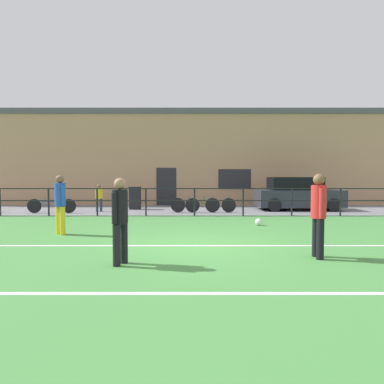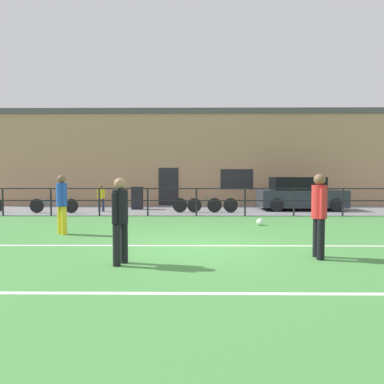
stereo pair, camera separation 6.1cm
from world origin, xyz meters
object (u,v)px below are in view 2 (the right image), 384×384
(spectator_child, at_px, (101,196))
(trash_bin_0, at_px, (137,198))
(player_striker, at_px, (62,201))
(soccer_ball_match, at_px, (260,222))
(parked_car_red, at_px, (300,194))
(player_goalkeeper, at_px, (120,216))
(bicycle_parked_3, at_px, (197,205))
(bicycle_parked_2, at_px, (212,205))
(player_winger, at_px, (319,210))
(bicycle_parked_0, at_px, (54,206))

(spectator_child, distance_m, trash_bin_0, 1.84)
(player_striker, relative_size, soccer_ball_match, 7.31)
(spectator_child, bearing_deg, player_striker, 93.14)
(parked_car_red, bearing_deg, player_striker, -141.98)
(player_goalkeeper, height_order, soccer_ball_match, player_goalkeeper)
(parked_car_red, xyz_separation_m, bicycle_parked_3, (-4.93, -1.18, -0.41))
(spectator_child, xyz_separation_m, bicycle_parked_3, (4.39, -0.36, -0.37))
(bicycle_parked_2, bearing_deg, player_winger, -78.63)
(player_goalkeeper, height_order, trash_bin_0, player_goalkeeper)
(player_striker, bearing_deg, parked_car_red, 81.59)
(soccer_ball_match, relative_size, bicycle_parked_0, 0.11)
(soccer_ball_match, xyz_separation_m, bicycle_parked_2, (-1.39, 3.88, 0.24))
(bicycle_parked_0, distance_m, bicycle_parked_3, 6.31)
(bicycle_parked_3, bearing_deg, spectator_child, 175.32)
(spectator_child, height_order, trash_bin_0, spectator_child)
(bicycle_parked_2, height_order, bicycle_parked_3, bicycle_parked_3)
(trash_bin_0, bearing_deg, bicycle_parked_2, -22.09)
(player_winger, xyz_separation_m, bicycle_parked_3, (-2.38, 8.42, -0.60))
(player_striker, height_order, bicycle_parked_2, player_striker)
(player_striker, height_order, parked_car_red, player_striker)
(parked_car_red, xyz_separation_m, bicycle_parked_2, (-4.24, -1.18, -0.41))
(spectator_child, relative_size, bicycle_parked_0, 0.58)
(player_goalkeeper, height_order, spectator_child, player_goalkeeper)
(soccer_ball_match, bearing_deg, bicycle_parked_3, 118.12)
(spectator_child, xyz_separation_m, bicycle_parked_0, (-1.92, -0.63, -0.38))
(parked_car_red, bearing_deg, soccer_ball_match, -119.43)
(player_striker, xyz_separation_m, parked_car_red, (8.76, 6.85, -0.18))
(player_winger, bearing_deg, spectator_child, 38.65)
(parked_car_red, distance_m, bicycle_parked_3, 5.08)
(player_striker, height_order, trash_bin_0, player_striker)
(bicycle_parked_2, bearing_deg, player_striker, -128.57)
(player_goalkeeper, distance_m, trash_bin_0, 10.52)
(bicycle_parked_2, xyz_separation_m, bicycle_parked_3, (-0.69, 0.00, 0.00))
(player_striker, xyz_separation_m, bicycle_parked_0, (-2.48, 5.40, -0.60))
(player_striker, relative_size, parked_car_red, 0.42)
(player_striker, distance_m, bicycle_parked_0, 5.97)
(player_goalkeeper, distance_m, player_striker, 4.04)
(player_striker, bearing_deg, bicycle_parked_0, 158.21)
(soccer_ball_match, bearing_deg, bicycle_parked_2, 109.66)
(player_goalkeeper, distance_m, parked_car_red, 11.98)
(bicycle_parked_2, bearing_deg, trash_bin_0, 157.91)
(soccer_ball_match, height_order, parked_car_red, parked_car_red)
(parked_car_red, bearing_deg, spectator_child, -174.94)
(bicycle_parked_3, bearing_deg, soccer_ball_match, -61.88)
(player_striker, xyz_separation_m, player_winger, (6.21, -2.76, 0.01))
(bicycle_parked_0, bearing_deg, parked_car_red, 7.36)
(parked_car_red, bearing_deg, trash_bin_0, 177.94)
(bicycle_parked_2, relative_size, bicycle_parked_3, 1.03)
(soccer_ball_match, relative_size, bicycle_parked_2, 0.10)
(parked_car_red, bearing_deg, bicycle_parked_2, -164.41)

